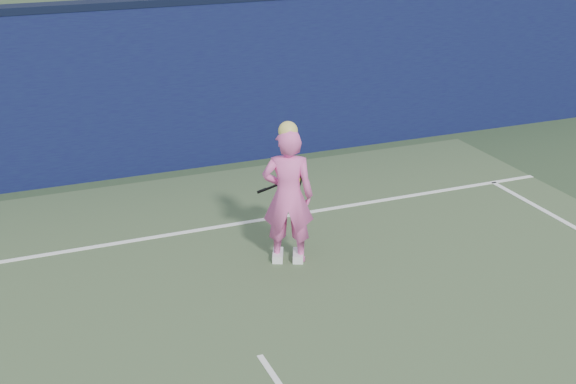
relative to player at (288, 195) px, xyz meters
name	(u,v)px	position (x,y,z in m)	size (l,w,h in m)	color
backstop_wall	(130,92)	(-1.03, 3.70, 0.43)	(24.00, 0.40, 2.50)	#0D0D3A
wall_cap	(123,3)	(-1.03, 3.70, 1.73)	(24.00, 0.42, 0.10)	black
player	(288,195)	(0.00, 0.00, 0.00)	(0.70, 0.60, 1.71)	pink
racket	(289,182)	(0.19, 0.44, -0.01)	(0.57, 0.14, 0.31)	black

